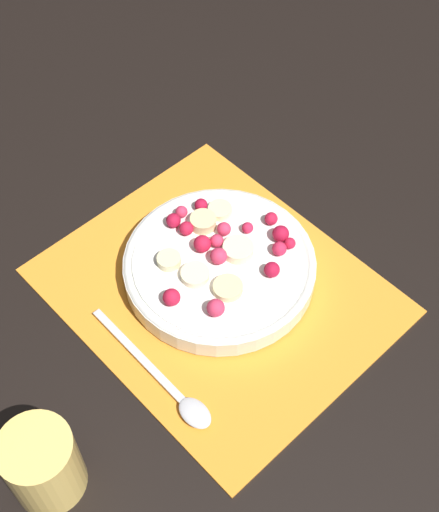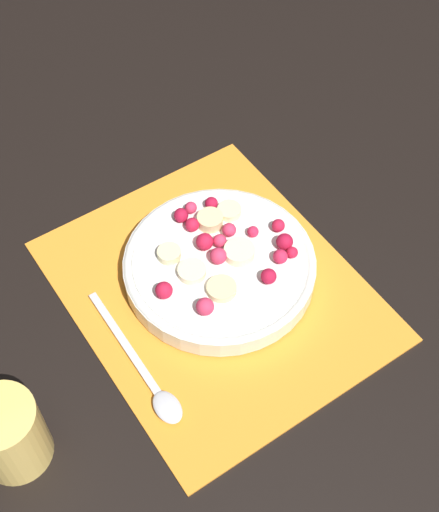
% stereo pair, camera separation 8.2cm
% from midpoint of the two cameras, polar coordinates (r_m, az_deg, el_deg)
% --- Properties ---
extents(ground_plane, '(3.00, 3.00, 0.00)m').
position_cam_midpoint_polar(ground_plane, '(0.87, -2.90, -3.02)').
color(ground_plane, black).
extents(placemat, '(0.39, 0.32, 0.01)m').
position_cam_midpoint_polar(placemat, '(0.86, -2.91, -2.91)').
color(placemat, orange).
rests_on(placemat, ground_plane).
extents(fruit_bowl, '(0.23, 0.23, 0.05)m').
position_cam_midpoint_polar(fruit_bowl, '(0.86, -2.72, -0.83)').
color(fruit_bowl, silver).
rests_on(fruit_bowl, placemat).
extents(spoon, '(0.20, 0.03, 0.01)m').
position_cam_midpoint_polar(spoon, '(0.79, -6.76, -10.83)').
color(spoon, silver).
rests_on(spoon, placemat).
extents(drinking_glass, '(0.07, 0.07, 0.09)m').
position_cam_midpoint_polar(drinking_glass, '(0.75, -17.13, -15.88)').
color(drinking_glass, '#F4CC66').
rests_on(drinking_glass, ground_plane).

